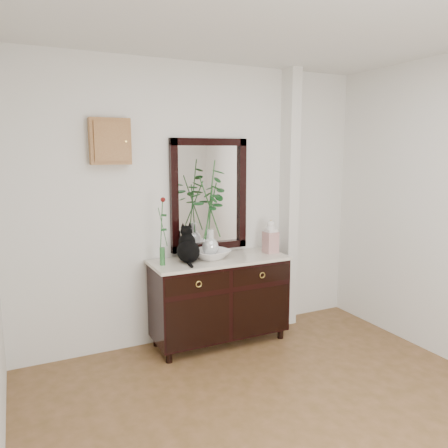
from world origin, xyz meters
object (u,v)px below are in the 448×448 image
ginger_jar (271,236)px  lotus_bowl (210,254)px  cat (188,244)px  sideboard (220,296)px

ginger_jar → lotus_bowl: bearing=177.2°
cat → ginger_jar: 0.89m
cat → lotus_bowl: (0.24, 0.03, -0.13)m
cat → lotus_bowl: bearing=14.8°
cat → ginger_jar: bearing=7.7°
sideboard → lotus_bowl: lotus_bowl is taller
lotus_bowl → cat: bearing=-173.1°
cat → ginger_jar: size_ratio=1.01×
ginger_jar → cat: bearing=179.8°
lotus_bowl → ginger_jar: ginger_jar is taller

